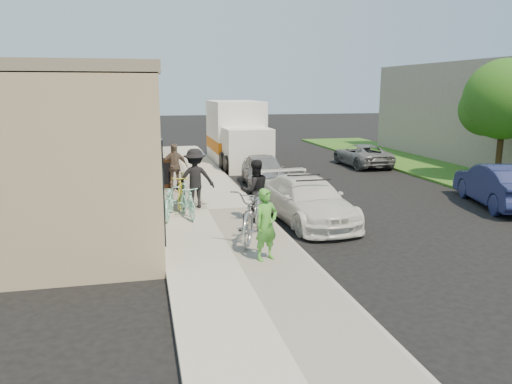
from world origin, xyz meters
TOP-DOWN VIEW (x-y plane):
  - ground at (0.00, 0.00)m, footprint 120.00×120.00m
  - sidewalk at (-2.00, 3.00)m, footprint 3.00×34.00m
  - curb at (-0.45, 3.00)m, footprint 0.12×34.00m
  - storefront at (-5.24, 7.99)m, footprint 3.60×20.00m
  - bike_rack at (-2.71, 2.90)m, footprint 0.10×0.62m
  - sandwich_board at (-3.15, 6.31)m, footprint 0.80×0.80m
  - sedan_white at (0.62, 1.49)m, footprint 2.07×4.43m
  - sedan_silver at (0.65, 6.77)m, footprint 1.82×3.80m
  - moving_truck at (0.83, 12.96)m, footprint 2.39×6.28m
  - far_car_blue at (7.21, 1.92)m, footprint 2.51×4.46m
  - far_car_gray at (6.55, 10.73)m, footprint 1.78×3.86m
  - median_tree at (9.88, 5.43)m, footprint 3.10×3.10m
  - tandem_bike at (-1.30, -0.25)m, footprint 1.76×2.61m
  - woman_rider at (-1.39, -1.76)m, footprint 0.66×0.56m
  - man_standing at (-0.91, 1.38)m, footprint 0.91×0.76m
  - cruiser_bike_a at (-2.68, 2.18)m, footprint 0.70×1.60m
  - cruiser_bike_b at (-3.15, 2.35)m, footprint 0.91×1.92m
  - cruiser_bike_c at (-2.73, 3.52)m, footprint 0.78×1.75m
  - bystander_a at (-2.33, 3.31)m, footprint 1.18×0.70m
  - bystander_b at (-2.76, 6.13)m, footprint 1.04×0.57m

SIDE VIEW (x-z plane):
  - ground at x=0.00m, z-range 0.00..0.00m
  - curb at x=-0.45m, z-range 0.00..0.13m
  - sidewalk at x=-2.00m, z-range 0.00..0.15m
  - far_car_gray at x=6.55m, z-range 0.00..1.07m
  - cruiser_bike_a at x=-2.68m, z-range 0.15..1.08m
  - sedan_white at x=0.62m, z-range -0.02..1.27m
  - sedan_silver at x=0.65m, z-range 0.00..1.25m
  - cruiser_bike_b at x=-3.15m, z-range 0.15..1.12m
  - cruiser_bike_c at x=-2.73m, z-range 0.15..1.17m
  - bike_rack at x=-2.71m, z-range 0.24..1.11m
  - far_car_blue at x=7.21m, z-range 0.00..1.39m
  - sandwich_board at x=-3.15m, z-range 0.16..1.25m
  - tandem_bike at x=-1.30m, z-range 0.15..1.45m
  - woman_rider at x=-1.39m, z-range 0.15..1.68m
  - bystander_b at x=-2.76m, z-range 0.15..1.82m
  - man_standing at x=-0.91m, z-range 0.15..1.83m
  - bystander_a at x=-2.33m, z-range 0.15..1.95m
  - moving_truck at x=0.83m, z-range -0.17..2.91m
  - storefront at x=-5.24m, z-range 0.01..4.24m
  - median_tree at x=9.88m, z-range 0.79..5.54m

